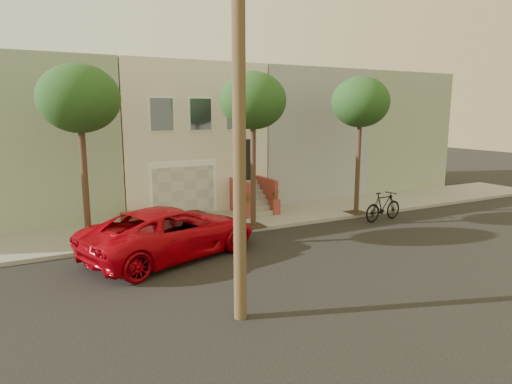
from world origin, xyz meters
TOP-DOWN VIEW (x-y plane):
  - ground at (0.00, 0.00)m, footprint 90.00×90.00m
  - sidewalk at (0.00, 5.35)m, footprint 40.00×3.70m
  - house_row at (0.00, 11.19)m, footprint 33.10×11.70m
  - tree_left at (-5.50, 3.90)m, footprint 2.70×2.57m
  - tree_mid at (1.00, 3.90)m, footprint 2.70×2.57m
  - tree_right at (6.50, 3.90)m, footprint 2.70×2.57m
  - pickup_truck at (-3.05, 2.06)m, footprint 6.73×4.65m
  - motorcycle at (6.89, 2.53)m, footprint 2.27×0.84m

SIDE VIEW (x-z plane):
  - ground at x=0.00m, z-range 0.00..0.00m
  - sidewalk at x=0.00m, z-range 0.00..0.15m
  - motorcycle at x=6.89m, z-range 0.00..1.33m
  - pickup_truck at x=-3.05m, z-range 0.00..1.71m
  - house_row at x=0.00m, z-range 0.14..7.14m
  - tree_left at x=-5.50m, z-range 2.11..8.41m
  - tree_mid at x=1.00m, z-range 2.11..8.41m
  - tree_right at x=6.50m, z-range 2.11..8.41m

